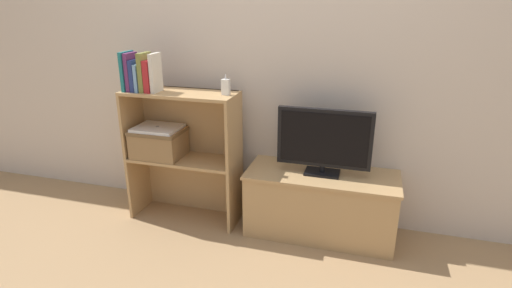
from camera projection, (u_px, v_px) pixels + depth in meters
ground_plane at (250, 238)px, 2.65m from camera, size 16.00×16.00×0.00m
wall_back at (268, 47)px, 2.63m from camera, size 10.00×0.05×2.40m
tv_stand at (320, 204)px, 2.64m from camera, size 0.98×0.41×0.44m
tv at (324, 140)px, 2.49m from camera, size 0.59×0.14×0.43m
bookshelf_lower_tier at (189, 177)px, 2.88m from camera, size 0.77×0.30×0.46m
bookshelf_upper_tier at (185, 115)px, 2.73m from camera, size 0.77×0.30×0.46m
book_teal at (128, 71)px, 2.62m from camera, size 0.02×0.15×0.25m
book_plum at (131, 72)px, 2.61m from camera, size 0.03×0.13×0.25m
book_navy at (136, 75)px, 2.61m from camera, size 0.03×0.14×0.21m
book_skyblue at (141, 77)px, 2.61m from camera, size 0.02×0.15×0.18m
book_olive at (145, 72)px, 2.59m from camera, size 0.03×0.14×0.25m
book_crimson at (151, 76)px, 2.58m from camera, size 0.04×0.14×0.21m
book_ivory at (156, 73)px, 2.57m from camera, size 0.03×0.12×0.25m
baby_monitor at (226, 87)px, 2.51m from camera, size 0.05×0.03×0.13m
storage_basket_left at (159, 141)px, 2.77m from camera, size 0.35×0.26×0.19m
laptop at (158, 128)px, 2.74m from camera, size 0.31×0.24×0.02m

